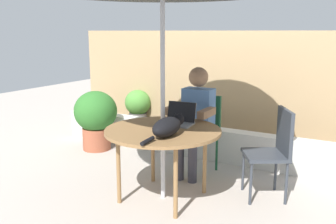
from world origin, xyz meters
The scene contains 11 objects.
ground_plane centered at (0.00, 0.00, 0.00)m, with size 14.00×14.00×0.00m, color #ADA399.
fence_back centered at (0.00, 2.05, 0.82)m, with size 5.30×0.08×1.63m, color tan.
planter_wall_low centered at (0.00, 1.33, 0.21)m, with size 4.77×0.20×0.41m, color beige.
patio_table centered at (0.00, 0.00, 0.65)m, with size 1.12×1.12×0.71m.
chair_occupied centered at (0.00, 0.88, 0.53)m, with size 0.40×0.40×0.90m.
chair_empty centered at (0.93, 0.55, 0.53)m, with size 0.55×0.55×0.90m.
person_seated centered at (0.00, 0.73, 0.70)m, with size 0.48×0.48×1.24m.
laptop centered at (0.04, 0.27, 0.77)m, with size 0.32×0.27×0.21m.
cat centered at (0.15, -0.17, 0.79)m, with size 0.20×0.65×0.17m.
potted_plant_near_fence centered at (-1.61, 0.91, 0.47)m, with size 0.59×0.59×0.83m.
potted_plant_by_chair centered at (-1.59, 1.92, 0.41)m, with size 0.41×0.41×0.71m.
Camera 1 is at (1.77, -3.01, 1.63)m, focal length 40.19 mm.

